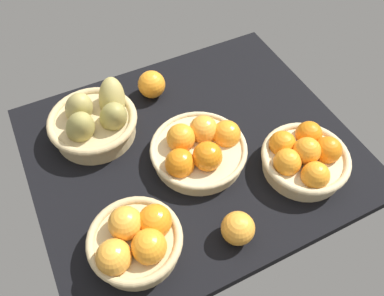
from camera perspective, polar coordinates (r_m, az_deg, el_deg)
The scene contains 7 objects.
market_tray at distance 105.20cm, azimuth 0.03°, elevation -0.46°, with size 84.00×72.00×3.00cm, color black.
basket_far_left at distance 100.60cm, azimuth 16.21°, elevation -1.37°, with size 22.19×22.19×10.69cm.
basket_center at distance 98.98cm, azimuth 1.05°, elevation -0.13°, with size 25.02×25.02×10.03cm.
basket_far_right at distance 85.97cm, azimuth -8.27°, elevation -13.28°, with size 20.79×20.79×11.21cm.
basket_near_right_pears at distance 106.55cm, azimuth -14.08°, elevation 3.97°, with size 24.76×23.81×14.65cm.
loose_orange_front_gap at distance 87.93cm, azimuth 6.77°, elevation -11.65°, with size 7.64×7.64×7.64cm, color #F49E33.
loose_orange_back_gap at distance 115.23cm, azimuth -5.97°, elevation 9.28°, with size 8.07×8.07×8.07cm, color orange.
Camera 1 is at (28.17, 56.74, 85.49)cm, focal length 36.27 mm.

